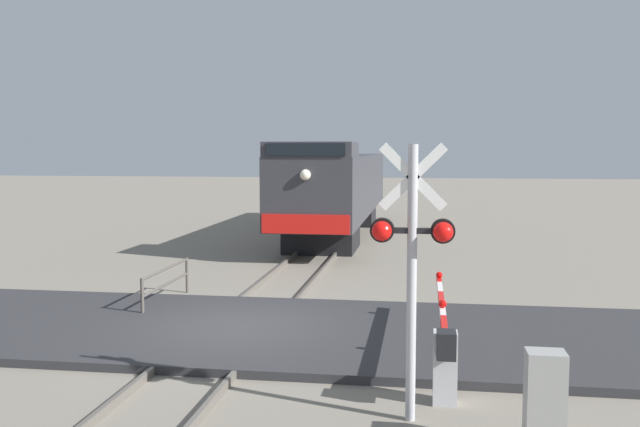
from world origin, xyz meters
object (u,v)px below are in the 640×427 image
(crossing_signal, at_px, (412,251))
(guard_railing, at_px, (166,280))
(utility_cabinet, at_px, (545,404))
(crossing_gate, at_px, (444,341))
(locomotive, at_px, (337,187))

(crossing_signal, bearing_deg, guard_railing, 133.14)
(utility_cabinet, height_order, guard_railing, utility_cabinet)
(crossing_gate, bearing_deg, guard_railing, 142.73)
(guard_railing, bearing_deg, locomotive, 80.38)
(crossing_signal, height_order, crossing_gate, crossing_signal)
(locomotive, relative_size, crossing_gate, 3.01)
(locomotive, relative_size, utility_cabinet, 12.71)
(crossing_signal, bearing_deg, utility_cabinet, -28.45)
(crossing_gate, bearing_deg, utility_cabinet, -63.84)
(locomotive, bearing_deg, utility_cabinet, -76.23)
(locomotive, height_order, guard_railing, locomotive)
(crossing_gate, xyz_separation_m, guard_railing, (-6.63, 5.04, -0.13))
(locomotive, relative_size, guard_railing, 5.56)
(guard_railing, bearing_deg, crossing_signal, -46.86)
(guard_railing, bearing_deg, crossing_gate, -37.27)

